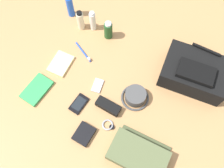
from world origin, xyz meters
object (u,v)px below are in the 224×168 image
at_px(toothbrush, 84,53).
at_px(media_player, 97,86).
at_px(bucket_hat, 136,96).
at_px(shampoo_bottle, 108,30).
at_px(lotion_bottle, 80,20).
at_px(wallet, 83,134).
at_px(cell_phone, 79,104).
at_px(backpack, 195,72).
at_px(wristwatch, 108,125).
at_px(toiletry_pouch, 138,155).
at_px(toothpaste_tube, 93,21).
at_px(sunglasses_case, 108,106).
at_px(deodorant_spray, 70,6).
at_px(notepad, 61,64).
at_px(paperback_novel, 37,89).

bearing_deg(toothbrush, media_player, -39.91).
height_order(bucket_hat, shampoo_bottle, shampoo_bottle).
bearing_deg(bucket_hat, media_player, -170.45).
height_order(lotion_bottle, wallet, lotion_bottle).
bearing_deg(cell_phone, backpack, 42.35).
relative_size(wristwatch, wallet, 0.65).
relative_size(cell_phone, wristwatch, 1.67).
bearing_deg(toiletry_pouch, backpack, 81.54).
bearing_deg(toothpaste_tube, bucket_hat, -34.21).
xyz_separation_m(backpack, toothbrush, (-0.64, -0.16, -0.06)).
distance_m(backpack, shampoo_bottle, 0.57).
relative_size(bucket_hat, sunglasses_case, 1.13).
bearing_deg(toothpaste_tube, wallet, -64.52).
height_order(toiletry_pouch, toothbrush, toiletry_pouch).
bearing_deg(shampoo_bottle, deodorant_spray, 173.10).
bearing_deg(cell_phone, toothpaste_tube, 110.90).
bearing_deg(wallet, wristwatch, 49.99).
bearing_deg(lotion_bottle, wristwatch, -46.70).
bearing_deg(toothbrush, lotion_bottle, 125.20).
relative_size(lotion_bottle, wristwatch, 2.05).
height_order(toiletry_pouch, wristwatch, toiletry_pouch).
bearing_deg(sunglasses_case, deodorant_spray, 141.49).
xyz_separation_m(lotion_bottle, shampoo_bottle, (0.18, 0.02, -0.01)).
xyz_separation_m(toothpaste_tube, toothbrush, (0.04, -0.19, -0.07)).
height_order(cell_phone, wallet, wallet).
bearing_deg(cell_phone, toothbrush, 115.72).
distance_m(deodorant_spray, wallet, 0.81).
relative_size(notepad, sunglasses_case, 1.07).
bearing_deg(sunglasses_case, notepad, 167.24).
xyz_separation_m(lotion_bottle, notepad, (0.03, -0.29, -0.06)).
xyz_separation_m(backpack, toiletry_pouch, (-0.08, -0.55, -0.03)).
bearing_deg(toiletry_pouch, cell_phone, 166.56).
bearing_deg(notepad, sunglasses_case, -18.19).
distance_m(media_player, wallet, 0.29).
relative_size(media_player, toothbrush, 0.61).
distance_m(deodorant_spray, notepad, 0.38).
bearing_deg(toothbrush, paperback_novel, -108.76).
bearing_deg(media_player, toothbrush, 140.09).
bearing_deg(notepad, bucket_hat, -0.74).
height_order(backpack, wallet, backpack).
bearing_deg(toothbrush, deodorant_spray, 135.68).
distance_m(bucket_hat, lotion_bottle, 0.59).
bearing_deg(toothpaste_tube, shampoo_bottle, -4.30).
bearing_deg(lotion_bottle, toiletry_pouch, -39.70).
bearing_deg(paperback_novel, toothpaste_tube, 82.33).
xyz_separation_m(toiletry_pouch, lotion_bottle, (-0.67, 0.56, 0.03)).
height_order(deodorant_spray, toothbrush, deodorant_spray).
distance_m(shampoo_bottle, toothbrush, 0.20).
distance_m(lotion_bottle, media_player, 0.43).
distance_m(lotion_bottle, notepad, 0.30).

